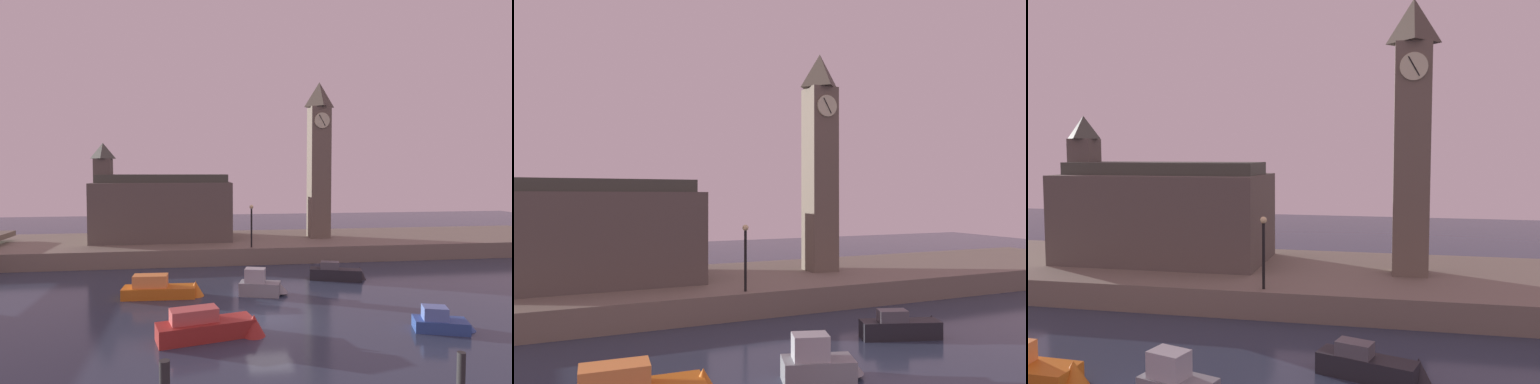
% 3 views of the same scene
% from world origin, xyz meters
% --- Properties ---
extents(far_embankment, '(70.00, 12.00, 1.50)m').
position_xyz_m(far_embankment, '(0.00, 20.00, 0.75)').
color(far_embankment, slate).
rests_on(far_embankment, ground).
extents(clock_tower, '(2.25, 2.30, 16.01)m').
position_xyz_m(clock_tower, '(8.51, 19.82, 9.74)').
color(clock_tower, '#6B6051').
rests_on(clock_tower, far_embankment).
extents(parliament_hall, '(13.51, 6.78, 9.68)m').
position_xyz_m(parliament_hall, '(-7.61, 20.87, 4.69)').
color(parliament_hall, '#5B544C').
rests_on(parliament_hall, far_embankment).
extents(streetlamp, '(0.36, 0.36, 3.84)m').
position_xyz_m(streetlamp, '(0.82, 14.71, 3.90)').
color(streetlamp, black).
rests_on(streetlamp, far_embankment).
extents(boat_barge_dark, '(4.58, 2.24, 1.44)m').
position_xyz_m(boat_barge_dark, '(6.79, 8.02, 0.52)').
color(boat_barge_dark, '#232328').
rests_on(boat_barge_dark, ground).
extents(boat_cruiser_grey, '(3.53, 1.99, 1.83)m').
position_xyz_m(boat_cruiser_grey, '(0.30, 4.76, 0.66)').
color(boat_cruiser_grey, gray).
rests_on(boat_cruiser_grey, ground).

